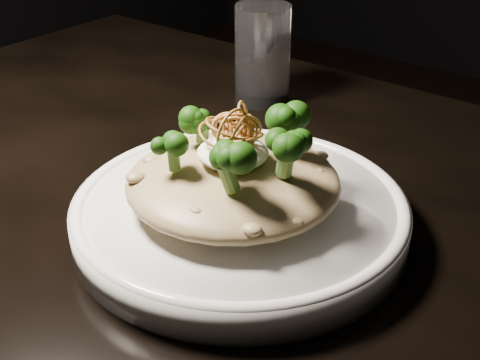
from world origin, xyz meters
name	(u,v)px	position (x,y,z in m)	size (l,w,h in m)	color
table	(191,248)	(0.00, 0.00, 0.67)	(1.10, 0.80, 0.75)	black
plate	(240,216)	(0.10, -0.04, 0.77)	(0.31, 0.31, 0.03)	white
risotto	(233,182)	(0.09, -0.04, 0.80)	(0.20, 0.20, 0.04)	brown
broccoli	(234,137)	(0.10, -0.04, 0.85)	(0.14, 0.14, 0.05)	black
cheese	(233,153)	(0.09, -0.04, 0.83)	(0.06, 0.06, 0.02)	white
shallots	(232,122)	(0.09, -0.04, 0.86)	(0.06, 0.06, 0.04)	brown
drinking_glass	(263,55)	(-0.08, 0.23, 0.81)	(0.07, 0.07, 0.13)	silver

